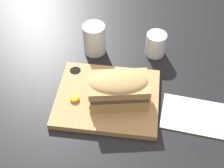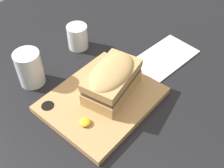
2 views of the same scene
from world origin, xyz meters
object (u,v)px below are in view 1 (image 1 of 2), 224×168
Objects in this scene: napkin at (200,117)px; water_glass at (94,41)px; serving_board at (107,98)px; sandwich at (119,88)px; wine_glass at (156,45)px.

water_glass is at bearing 145.24° from napkin.
water_glass is at bearing 109.08° from serving_board.
sandwich reaches higher than serving_board.
napkin is at bearing -61.38° from wine_glass.
wine_glass is 28.65cm from napkin.
napkin is at bearing -5.02° from sandwich.
serving_board is at bearing 173.74° from napkin.
water_glass reaches higher than napkin.
water_glass is at bearing -175.67° from wine_glass.
sandwich is 23.91cm from water_glass.
water_glass is 20.22cm from wine_glass.
sandwich is 0.80× the size of napkin.
sandwich is at bearing -112.93° from wine_glass.
napkin is at bearing -6.26° from serving_board.
sandwich is at bearing -14.64° from serving_board.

